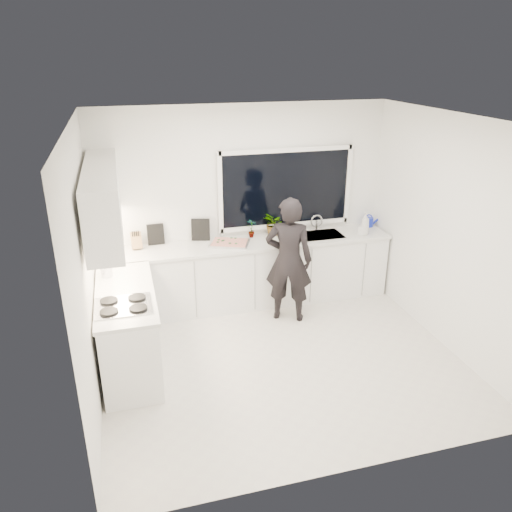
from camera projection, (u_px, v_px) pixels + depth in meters
name	position (u px, v px, depth m)	size (l,w,h in m)	color
floor	(281.00, 359.00, 5.80)	(4.00, 3.50, 0.02)	beige
wall_back	(243.00, 205.00, 6.85)	(4.00, 0.02, 2.70)	white
wall_left	(85.00, 271.00, 4.79)	(0.02, 3.50, 2.70)	white
wall_right	(448.00, 234.00, 5.77)	(0.02, 3.50, 2.70)	white
ceiling	(286.00, 119.00, 4.76)	(4.00, 3.50, 0.02)	white
window	(286.00, 188.00, 6.89)	(1.80, 0.02, 1.00)	black
base_cabinets_back	(249.00, 274.00, 6.92)	(3.92, 0.58, 0.88)	white
base_cabinets_left	(129.00, 330.00, 5.53)	(0.58, 1.60, 0.88)	white
countertop_back	(249.00, 243.00, 6.74)	(3.94, 0.62, 0.04)	silver
countertop_left	(125.00, 293.00, 5.36)	(0.62, 1.60, 0.04)	silver
upper_cabinets	(103.00, 200.00, 5.28)	(0.34, 2.10, 0.70)	white
sink	(321.00, 238.00, 7.01)	(0.58, 0.42, 0.14)	silver
faucet	(317.00, 223.00, 7.13)	(0.03, 0.03, 0.22)	silver
stovetop	(123.00, 305.00, 5.03)	(0.56, 0.48, 0.03)	black
person	(289.00, 260.00, 6.37)	(0.61, 0.40, 1.66)	black
pizza_tray	(230.00, 243.00, 6.64)	(0.50, 0.37, 0.03)	silver
pizza	(230.00, 242.00, 6.63)	(0.46, 0.33, 0.01)	#B33C17
watering_can	(368.00, 222.00, 7.31)	(0.14, 0.14, 0.13)	#1324BA
paper_towel_roll	(108.00, 243.00, 6.33)	(0.11, 0.11, 0.26)	white
knife_block	(136.00, 241.00, 6.46)	(0.13, 0.10, 0.22)	#87603E
utensil_crock	(106.00, 270.00, 5.68)	(0.13, 0.13, 0.16)	silver
picture_frame_large	(156.00, 234.00, 6.60)	(0.22, 0.02, 0.28)	black
picture_frame_small	(201.00, 230.00, 6.74)	(0.25, 0.02, 0.30)	black
herb_plants	(277.00, 224.00, 6.93)	(0.74, 0.34, 0.32)	#26662D
soap_bottles	(364.00, 225.00, 6.94)	(0.18, 0.16, 0.33)	#D8BF66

